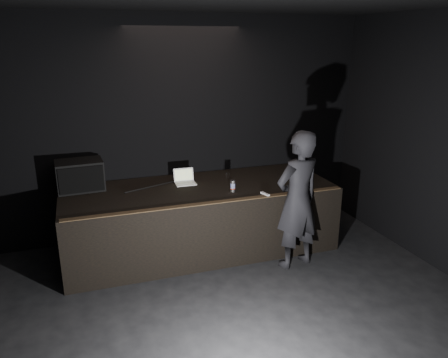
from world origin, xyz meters
TOP-DOWN VIEW (x-y plane):
  - room_walls at (0.00, 0.00)m, footprint 6.10×7.10m
  - stage_riser at (0.00, 2.73)m, footprint 4.00×1.50m
  - riser_lip at (0.00, 2.02)m, footprint 3.92×0.10m
  - stage_monitor at (-1.67, 3.17)m, footprint 0.68×0.52m
  - cable at (-0.64, 2.96)m, footprint 0.91×0.36m
  - laptop at (-0.16, 2.98)m, footprint 0.32×0.28m
  - beer_can at (0.41, 2.37)m, footprint 0.07×0.07m
  - plastic_cup at (0.56, 3.01)m, footprint 0.07×0.07m
  - wii_remote at (0.79, 2.08)m, footprint 0.08×0.17m
  - person at (1.14, 1.78)m, footprint 0.81×0.63m

SIDE VIEW (x-z plane):
  - stage_riser at x=0.00m, z-range 0.00..1.00m
  - person at x=1.14m, z-range 0.00..1.97m
  - riser_lip at x=0.00m, z-range 1.00..1.01m
  - cable at x=-0.64m, z-range 1.00..1.02m
  - wii_remote at x=0.79m, z-range 1.00..1.03m
  - plastic_cup at x=0.56m, z-range 1.00..1.09m
  - laptop at x=-0.16m, z-range 0.95..1.16m
  - beer_can at x=0.41m, z-range 1.00..1.17m
  - stage_monitor at x=-1.67m, z-range 1.00..1.44m
  - room_walls at x=0.00m, z-range 0.26..3.78m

